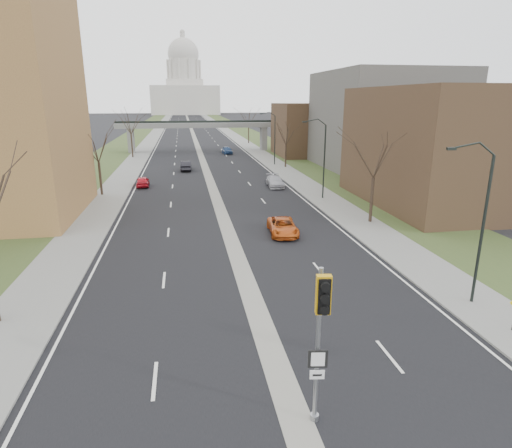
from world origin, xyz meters
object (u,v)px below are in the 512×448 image
object	(u,v)px
car_left_far	(186,166)
car_right_near	(283,226)
car_left_near	(143,181)
car_right_mid	(275,181)
car_right_far	(227,150)
signal_pole_median	(321,322)

from	to	relation	value
car_left_far	car_right_near	xyz separation A→B (m)	(7.49, -34.80, -0.09)
car_right_near	car_left_near	bearing A→B (deg)	124.37
car_right_mid	car_right_far	bearing A→B (deg)	96.67
car_left_near	car_right_far	size ratio (longest dim) A/B	0.88
car_left_near	car_right_near	xyz separation A→B (m)	(13.13, -22.65, -0.00)
signal_pole_median	car_left_near	bearing A→B (deg)	110.37
signal_pole_median	car_right_mid	xyz separation A→B (m)	(7.36, 41.13, -3.30)
car_right_near	car_right_far	distance (m)	54.90
car_left_far	car_right_far	size ratio (longest dim) A/B	1.03
car_left_far	car_right_far	xyz separation A→B (m)	(8.55, 20.08, -0.00)
signal_pole_median	car_right_far	xyz separation A→B (m)	(4.86, 76.31, -3.24)
signal_pole_median	car_right_far	distance (m)	76.54
car_left_near	car_right_far	bearing A→B (deg)	-115.72
signal_pole_median	car_left_near	world-z (taller)	signal_pole_median
signal_pole_median	car_left_near	xyz separation A→B (m)	(-9.33, 44.08, -3.33)
car_right_near	car_left_far	bearing A→B (deg)	106.42
car_left_near	car_right_far	distance (m)	35.22
signal_pole_median	car_left_near	size ratio (longest dim) A/B	1.47
signal_pole_median	car_left_far	world-z (taller)	signal_pole_median
car_right_near	car_right_mid	distance (m)	20.02
car_right_far	car_right_near	bearing A→B (deg)	-94.91
car_left_far	signal_pole_median	bearing A→B (deg)	95.82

